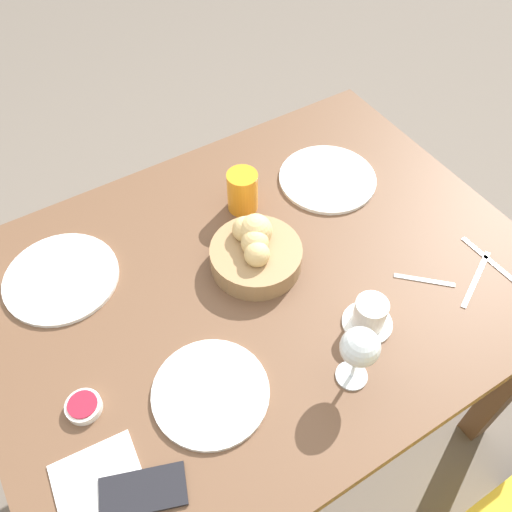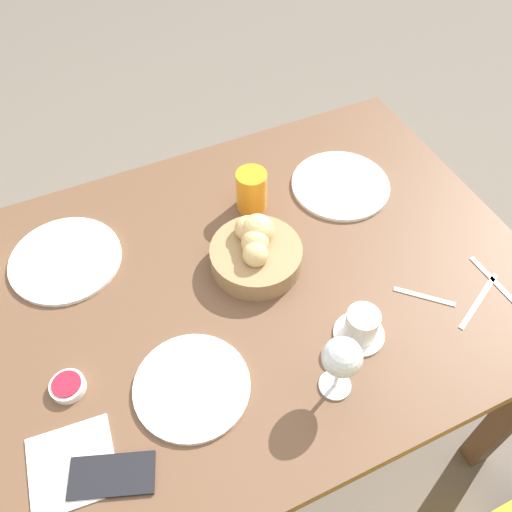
{
  "view_description": "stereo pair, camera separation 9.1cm",
  "coord_description": "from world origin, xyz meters",
  "px_view_note": "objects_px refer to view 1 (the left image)",
  "views": [
    {
      "loc": [
        0.39,
        0.62,
        1.76
      ],
      "look_at": [
        -0.01,
        -0.04,
        0.8
      ],
      "focal_mm": 38.0,
      "sensor_mm": 36.0,
      "label": 1
    },
    {
      "loc": [
        0.31,
        0.66,
        1.76
      ],
      "look_at": [
        -0.01,
        -0.04,
        0.8
      ],
      "focal_mm": 38.0,
      "sensor_mm": 36.0,
      "label": 2
    }
  ],
  "objects_px": {
    "bread_basket": "(255,251)",
    "napkin": "(100,487)",
    "wine_glass": "(360,349)",
    "jam_bowl_berry": "(84,406)",
    "knife_silver": "(476,279)",
    "plate_far_center": "(211,393)",
    "coffee_cup": "(369,315)",
    "fork_silver": "(492,263)",
    "cell_phone": "(143,491)",
    "plate_near_right": "(61,278)",
    "plate_near_left": "(327,179)",
    "juice_glass": "(243,191)",
    "spoon_coffee": "(424,280)"
  },
  "relations": [
    {
      "from": "bread_basket",
      "to": "coffee_cup",
      "type": "bearing_deg",
      "value": 113.43
    },
    {
      "from": "plate_near_right",
      "to": "plate_far_center",
      "type": "distance_m",
      "value": 0.45
    },
    {
      "from": "plate_far_center",
      "to": "knife_silver",
      "type": "relative_size",
      "value": 1.38
    },
    {
      "from": "jam_bowl_berry",
      "to": "plate_near_left",
      "type": "bearing_deg",
      "value": -160.91
    },
    {
      "from": "bread_basket",
      "to": "jam_bowl_berry",
      "type": "bearing_deg",
      "value": 15.86
    },
    {
      "from": "fork_silver",
      "to": "knife_silver",
      "type": "relative_size",
      "value": 1.09
    },
    {
      "from": "jam_bowl_berry",
      "to": "fork_silver",
      "type": "distance_m",
      "value": 0.94
    },
    {
      "from": "plate_near_left",
      "to": "wine_glass",
      "type": "relative_size",
      "value": 1.63
    },
    {
      "from": "napkin",
      "to": "cell_phone",
      "type": "height_order",
      "value": "cell_phone"
    },
    {
      "from": "coffee_cup",
      "to": "jam_bowl_berry",
      "type": "distance_m",
      "value": 0.6
    },
    {
      "from": "plate_near_left",
      "to": "coffee_cup",
      "type": "distance_m",
      "value": 0.44
    },
    {
      "from": "napkin",
      "to": "cell_phone",
      "type": "relative_size",
      "value": 0.98
    },
    {
      "from": "plate_near_right",
      "to": "spoon_coffee",
      "type": "distance_m",
      "value": 0.82
    },
    {
      "from": "coffee_cup",
      "to": "bread_basket",
      "type": "bearing_deg",
      "value": -66.57
    },
    {
      "from": "bread_basket",
      "to": "spoon_coffee",
      "type": "xyz_separation_m",
      "value": [
        -0.3,
        0.25,
        -0.04
      ]
    },
    {
      "from": "juice_glass",
      "to": "wine_glass",
      "type": "distance_m",
      "value": 0.52
    },
    {
      "from": "jam_bowl_berry",
      "to": "knife_silver",
      "type": "distance_m",
      "value": 0.88
    },
    {
      "from": "bread_basket",
      "to": "fork_silver",
      "type": "distance_m",
      "value": 0.55
    },
    {
      "from": "fork_silver",
      "to": "coffee_cup",
      "type": "bearing_deg",
      "value": -3.99
    },
    {
      "from": "plate_near_right",
      "to": "jam_bowl_berry",
      "type": "distance_m",
      "value": 0.33
    },
    {
      "from": "plate_far_center",
      "to": "spoon_coffee",
      "type": "xyz_separation_m",
      "value": [
        -0.54,
        0.01,
        -0.0
      ]
    },
    {
      "from": "coffee_cup",
      "to": "cell_phone",
      "type": "bearing_deg",
      "value": 6.64
    },
    {
      "from": "plate_far_center",
      "to": "coffee_cup",
      "type": "height_order",
      "value": "coffee_cup"
    },
    {
      "from": "plate_near_right",
      "to": "coffee_cup",
      "type": "height_order",
      "value": "coffee_cup"
    },
    {
      "from": "plate_near_left",
      "to": "juice_glass",
      "type": "xyz_separation_m",
      "value": [
        0.24,
        -0.03,
        0.05
      ]
    },
    {
      "from": "wine_glass",
      "to": "fork_silver",
      "type": "xyz_separation_m",
      "value": [
        -0.45,
        -0.05,
        -0.11
      ]
    },
    {
      "from": "knife_silver",
      "to": "napkin",
      "type": "xyz_separation_m",
      "value": [
        0.89,
        -0.02,
        0.0
      ]
    },
    {
      "from": "bread_basket",
      "to": "napkin",
      "type": "relative_size",
      "value": 1.28
    },
    {
      "from": "knife_silver",
      "to": "plate_near_left",
      "type": "bearing_deg",
      "value": -77.88
    },
    {
      "from": "plate_near_left",
      "to": "plate_near_right",
      "type": "xyz_separation_m",
      "value": [
        0.7,
        -0.05,
        0.0
      ]
    },
    {
      "from": "bread_basket",
      "to": "juice_glass",
      "type": "relative_size",
      "value": 1.93
    },
    {
      "from": "plate_near_left",
      "to": "spoon_coffee",
      "type": "xyz_separation_m",
      "value": [
        0.01,
        0.38,
        -0.0
      ]
    },
    {
      "from": "bread_basket",
      "to": "juice_glass",
      "type": "bearing_deg",
      "value": -111.54
    },
    {
      "from": "bread_basket",
      "to": "fork_silver",
      "type": "height_order",
      "value": "bread_basket"
    },
    {
      "from": "fork_silver",
      "to": "cell_phone",
      "type": "bearing_deg",
      "value": 2.5
    },
    {
      "from": "wine_glass",
      "to": "napkin",
      "type": "distance_m",
      "value": 0.52
    },
    {
      "from": "plate_far_center",
      "to": "wine_glass",
      "type": "height_order",
      "value": "wine_glass"
    },
    {
      "from": "fork_silver",
      "to": "napkin",
      "type": "relative_size",
      "value": 1.11
    },
    {
      "from": "jam_bowl_berry",
      "to": "napkin",
      "type": "bearing_deg",
      "value": 79.32
    },
    {
      "from": "juice_glass",
      "to": "wine_glass",
      "type": "xyz_separation_m",
      "value": [
        0.05,
        0.51,
        0.06
      ]
    },
    {
      "from": "jam_bowl_berry",
      "to": "fork_silver",
      "type": "bearing_deg",
      "value": 170.31
    },
    {
      "from": "spoon_coffee",
      "to": "napkin",
      "type": "relative_size",
      "value": 0.65
    },
    {
      "from": "wine_glass",
      "to": "jam_bowl_berry",
      "type": "distance_m",
      "value": 0.53
    },
    {
      "from": "juice_glass",
      "to": "spoon_coffee",
      "type": "relative_size",
      "value": 1.03
    },
    {
      "from": "plate_near_right",
      "to": "napkin",
      "type": "relative_size",
      "value": 1.57
    },
    {
      "from": "cell_phone",
      "to": "spoon_coffee",
      "type": "bearing_deg",
      "value": -173.37
    },
    {
      "from": "plate_near_left",
      "to": "wine_glass",
      "type": "xyz_separation_m",
      "value": [
        0.29,
        0.48,
        0.11
      ]
    },
    {
      "from": "juice_glass",
      "to": "cell_phone",
      "type": "distance_m",
      "value": 0.71
    },
    {
      "from": "plate_near_left",
      "to": "spoon_coffee",
      "type": "height_order",
      "value": "plate_near_left"
    },
    {
      "from": "jam_bowl_berry",
      "to": "spoon_coffee",
      "type": "xyz_separation_m",
      "value": [
        -0.76,
        0.11,
        -0.01
      ]
    }
  ]
}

